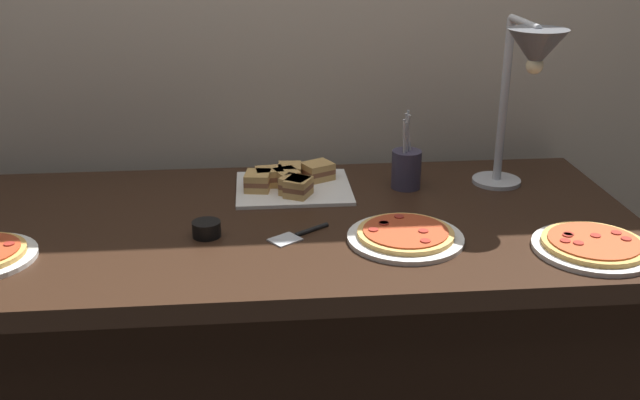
{
  "coord_description": "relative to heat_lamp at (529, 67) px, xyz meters",
  "views": [
    {
      "loc": [
        -0.04,
        -1.75,
        1.51
      ],
      "look_at": [
        0.12,
        0.0,
        0.81
      ],
      "focal_mm": 41.27,
      "sensor_mm": 36.0,
      "label": 1
    }
  ],
  "objects": [
    {
      "name": "back_wall",
      "position": [
        -0.66,
        0.45,
        0.07
      ],
      "size": [
        4.4,
        0.04,
        2.4
      ],
      "primitive_type": "cube",
      "color": "#B7A893",
      "rests_on": "ground_plane"
    },
    {
      "name": "buffet_table",
      "position": [
        -0.66,
        -0.05,
        -0.75
      ],
      "size": [
        1.9,
        0.84,
        0.76
      ],
      "color": "black",
      "rests_on": "ground_plane"
    },
    {
      "name": "heat_lamp",
      "position": [
        0.0,
        0.0,
        0.0
      ],
      "size": [
        0.15,
        0.34,
        0.48
      ],
      "color": "#B7BABF",
      "rests_on": "buffet_table"
    },
    {
      "name": "pizza_plate_center",
      "position": [
        -0.34,
        -0.21,
        -0.36
      ],
      "size": [
        0.28,
        0.28,
        0.03
      ],
      "color": "white",
      "rests_on": "buffet_table"
    },
    {
      "name": "pizza_plate_raised_stand",
      "position": [
        0.08,
        -0.31,
        -0.36
      ],
      "size": [
        0.28,
        0.28,
        0.03
      ],
      "color": "white",
      "rests_on": "buffet_table"
    },
    {
      "name": "sandwich_platter",
      "position": [
        -0.6,
        0.16,
        -0.35
      ],
      "size": [
        0.32,
        0.28,
        0.06
      ],
      "color": "white",
      "rests_on": "buffet_table"
    },
    {
      "name": "sauce_cup_near",
      "position": [
        -0.82,
        -0.14,
        -0.35
      ],
      "size": [
        0.07,
        0.07,
        0.04
      ],
      "color": "black",
      "rests_on": "buffet_table"
    },
    {
      "name": "utensil_holder",
      "position": [
        -0.27,
        0.15,
        -0.31
      ],
      "size": [
        0.08,
        0.08,
        0.22
      ],
      "color": "#383347",
      "rests_on": "buffet_table"
    },
    {
      "name": "serving_spatula",
      "position": [
        -0.6,
        -0.16,
        -0.37
      ],
      "size": [
        0.16,
        0.13,
        0.01
      ],
      "color": "#B7BABF",
      "rests_on": "buffet_table"
    }
  ]
}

